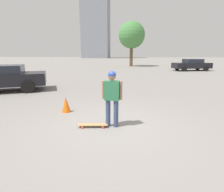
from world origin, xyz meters
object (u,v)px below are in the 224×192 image
at_px(person, 112,94).
at_px(traffic_cone, 66,104).
at_px(car_parked_far, 192,65).
at_px(skateboard, 93,125).
at_px(car_parked_near, 1,78).

bearing_deg(person, traffic_cone, 153.76).
bearing_deg(traffic_cone, person, -31.85).
distance_m(car_parked_far, traffic_cone, 20.21).
distance_m(skateboard, traffic_cone, 1.81).
relative_size(skateboard, traffic_cone, 1.54).
distance_m(person, skateboard, 1.07).
height_order(person, skateboard, person).
xyz_separation_m(car_parked_near, car_parked_far, (15.04, 14.36, -0.03)).
height_order(car_parked_far, traffic_cone, car_parked_far).
relative_size(person, traffic_cone, 2.84).
height_order(skateboard, car_parked_near, car_parked_near).
distance_m(car_parked_near, car_parked_far, 20.79).
bearing_deg(car_parked_near, traffic_cone, 122.88).
relative_size(skateboard, car_parked_near, 0.17).
bearing_deg(car_parked_far, traffic_cone, 46.32).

